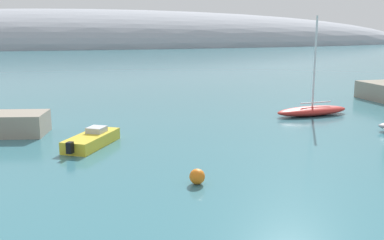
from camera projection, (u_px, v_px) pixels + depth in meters
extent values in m
ellipsoid|color=#999EA8|center=(78.00, 46.00, 208.05)|extent=(352.88, 81.96, 33.44)
ellipsoid|color=red|center=(312.00, 111.00, 43.03)|extent=(7.79, 2.95, 0.89)
cylinder|color=silver|center=(315.00, 62.00, 42.07)|extent=(0.18, 0.18, 8.52)
cube|color=silver|center=(316.00, 103.00, 42.98)|extent=(3.42, 0.43, 0.10)
cube|color=yellow|center=(92.00, 140.00, 31.86)|extent=(4.39, 5.50, 0.84)
cube|color=black|center=(70.00, 148.00, 29.11)|extent=(0.54, 0.56, 0.75)
cube|color=#B2B7C1|center=(97.00, 130.00, 32.48)|extent=(1.65, 1.68, 0.40)
sphere|color=orange|center=(197.00, 177.00, 24.08)|extent=(0.85, 0.85, 0.85)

